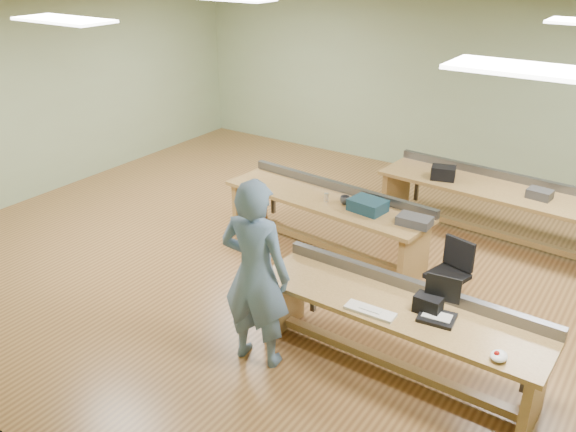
% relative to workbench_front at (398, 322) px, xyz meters
% --- Properties ---
extents(floor, '(10.00, 10.00, 0.00)m').
position_rel_workbench_front_xyz_m(floor, '(-1.64, 1.42, -0.55)').
color(floor, olive).
rests_on(floor, ground).
extents(ceiling, '(10.00, 10.00, 0.00)m').
position_rel_workbench_front_xyz_m(ceiling, '(-1.64, 1.42, 2.45)').
color(ceiling, silver).
rests_on(ceiling, wall_back).
extents(wall_back, '(10.00, 0.04, 3.00)m').
position_rel_workbench_front_xyz_m(wall_back, '(-1.64, 5.42, 0.95)').
color(wall_back, '#94AC82').
rests_on(wall_back, floor).
extents(wall_front, '(10.00, 0.04, 3.00)m').
position_rel_workbench_front_xyz_m(wall_front, '(-1.64, -2.58, 0.95)').
color(wall_front, '#94AC82').
rests_on(wall_front, floor).
extents(wall_left, '(0.04, 8.00, 3.00)m').
position_rel_workbench_front_xyz_m(wall_left, '(-6.64, 1.42, 0.95)').
color(wall_left, '#94AC82').
rests_on(wall_left, floor).
extents(fluor_panels, '(6.20, 3.50, 0.03)m').
position_rel_workbench_front_xyz_m(fluor_panels, '(-1.64, 1.42, 2.42)').
color(fluor_panels, white).
rests_on(fluor_panels, ceiling).
extents(workbench_front, '(2.75, 0.80, 0.86)m').
position_rel_workbench_front_xyz_m(workbench_front, '(0.00, 0.00, 0.00)').
color(workbench_front, '#AE8A49').
rests_on(workbench_front, floor).
extents(workbench_mid, '(2.88, 1.01, 0.86)m').
position_rel_workbench_front_xyz_m(workbench_mid, '(-1.83, 1.78, 0.00)').
color(workbench_mid, '#AE8A49').
rests_on(workbench_mid, floor).
extents(workbench_back, '(3.21, 1.06, 0.86)m').
position_rel_workbench_front_xyz_m(workbench_back, '(-0.11, 3.38, 0.01)').
color(workbench_back, '#AE8A49').
rests_on(workbench_back, floor).
extents(person, '(0.75, 0.55, 1.89)m').
position_rel_workbench_front_xyz_m(person, '(-1.21, -0.57, 0.39)').
color(person, slate).
rests_on(person, floor).
extents(laptop_base, '(0.34, 0.29, 0.03)m').
position_rel_workbench_front_xyz_m(laptop_base, '(0.37, -0.04, 0.21)').
color(laptop_base, black).
rests_on(laptop_base, workbench_front).
extents(laptop_screen, '(0.31, 0.05, 0.25)m').
position_rel_workbench_front_xyz_m(laptop_screen, '(0.35, 0.08, 0.44)').
color(laptop_screen, black).
rests_on(laptop_screen, laptop_base).
extents(keyboard, '(0.46, 0.16, 0.03)m').
position_rel_workbench_front_xyz_m(keyboard, '(-0.16, -0.27, 0.21)').
color(keyboard, beige).
rests_on(keyboard, workbench_front).
extents(trackball_mouse, '(0.15, 0.17, 0.07)m').
position_rel_workbench_front_xyz_m(trackball_mouse, '(0.98, -0.30, 0.23)').
color(trackball_mouse, white).
rests_on(trackball_mouse, workbench_front).
extents(camera_bag, '(0.24, 0.16, 0.16)m').
position_rel_workbench_front_xyz_m(camera_bag, '(0.26, 0.02, 0.28)').
color(camera_bag, black).
rests_on(camera_bag, workbench_front).
extents(task_chair, '(0.53, 0.53, 0.81)m').
position_rel_workbench_front_xyz_m(task_chair, '(0.01, 1.33, -0.26)').
color(task_chair, black).
rests_on(task_chair, floor).
extents(parts_bin_teal, '(0.46, 0.37, 0.15)m').
position_rel_workbench_front_xyz_m(parts_bin_teal, '(-1.20, 1.70, 0.27)').
color(parts_bin_teal, '#122E3C').
rests_on(parts_bin_teal, workbench_mid).
extents(parts_bin_grey, '(0.39, 0.26, 0.11)m').
position_rel_workbench_front_xyz_m(parts_bin_grey, '(-0.57, 1.65, 0.25)').
color(parts_bin_grey, '#333335').
rests_on(parts_bin_grey, workbench_mid).
extents(mug, '(0.15, 0.15, 0.10)m').
position_rel_workbench_front_xyz_m(mug, '(-1.54, 1.74, 0.25)').
color(mug, '#333335').
rests_on(mug, workbench_mid).
extents(drinks_can, '(0.08, 0.08, 0.11)m').
position_rel_workbench_front_xyz_m(drinks_can, '(-1.77, 1.67, 0.25)').
color(drinks_can, silver).
rests_on(drinks_can, workbench_mid).
extents(storage_box_back, '(0.37, 0.31, 0.18)m').
position_rel_workbench_front_xyz_m(storage_box_back, '(-0.83, 3.25, 0.29)').
color(storage_box_back, black).
rests_on(storage_box_back, workbench_back).
extents(tray_back, '(0.32, 0.25, 0.12)m').
position_rel_workbench_front_xyz_m(tray_back, '(0.44, 3.29, 0.26)').
color(tray_back, '#333335').
rests_on(tray_back, workbench_back).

